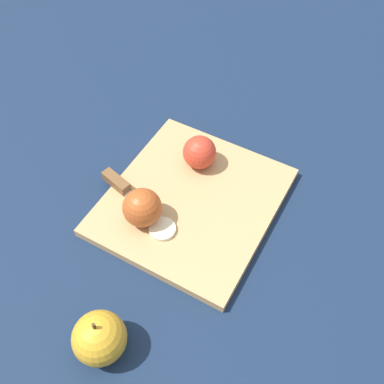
{
  "coord_description": "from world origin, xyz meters",
  "views": [
    {
      "loc": [
        0.4,
        0.3,
        0.69
      ],
      "look_at": [
        0.0,
        0.0,
        0.04
      ],
      "focal_mm": 42.0,
      "sensor_mm": 36.0,
      "label": 1
    }
  ],
  "objects_px": {
    "apple_half_right": "(142,207)",
    "apple_whole": "(99,338)",
    "knife": "(120,185)",
    "apple_half_left": "(200,152)"
  },
  "relations": [
    {
      "from": "knife",
      "to": "apple_whole",
      "type": "relative_size",
      "value": 1.64
    },
    {
      "from": "apple_half_left",
      "to": "apple_whole",
      "type": "height_order",
      "value": "apple_whole"
    },
    {
      "from": "apple_half_right",
      "to": "apple_whole",
      "type": "distance_m",
      "value": 0.23
    },
    {
      "from": "apple_half_left",
      "to": "apple_half_right",
      "type": "bearing_deg",
      "value": -159.91
    },
    {
      "from": "apple_half_right",
      "to": "apple_whole",
      "type": "bearing_deg",
      "value": 138.99
    },
    {
      "from": "apple_half_right",
      "to": "knife",
      "type": "height_order",
      "value": "apple_half_right"
    },
    {
      "from": "knife",
      "to": "apple_whole",
      "type": "distance_m",
      "value": 0.3
    },
    {
      "from": "apple_half_left",
      "to": "apple_whole",
      "type": "xyz_separation_m",
      "value": [
        0.38,
        0.1,
        -0.01
      ]
    },
    {
      "from": "apple_whole",
      "to": "apple_half_left",
      "type": "bearing_deg",
      "value": -165.79
    },
    {
      "from": "apple_half_right",
      "to": "apple_whole",
      "type": "height_order",
      "value": "apple_whole"
    }
  ]
}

